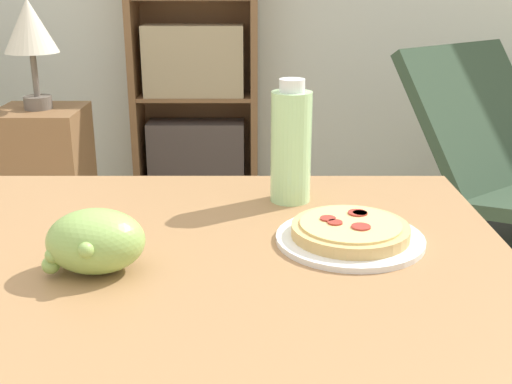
% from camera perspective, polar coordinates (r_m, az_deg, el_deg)
% --- Properties ---
extents(dining_table, '(1.35, 0.78, 0.72)m').
position_cam_1_polar(dining_table, '(1.13, -12.86, -9.10)').
color(dining_table, '#A37549').
rests_on(dining_table, ground_plane).
extents(pizza_on_plate, '(0.25, 0.25, 0.04)m').
position_cam_1_polar(pizza_on_plate, '(1.09, 8.58, -3.67)').
color(pizza_on_plate, white).
rests_on(pizza_on_plate, dining_table).
extents(grape_bunch, '(0.15, 0.12, 0.10)m').
position_cam_1_polar(grape_bunch, '(0.99, -13.87, -4.29)').
color(grape_bunch, '#93BC5B').
rests_on(grape_bunch, dining_table).
extents(drink_bottle, '(0.08, 0.08, 0.24)m').
position_cam_1_polar(drink_bottle, '(1.24, 3.35, 4.20)').
color(drink_bottle, '#B7EAA3').
rests_on(drink_bottle, dining_table).
extents(lounge_chair_far, '(0.93, 1.00, 0.88)m').
position_cam_1_polar(lounge_chair_far, '(2.74, 21.58, -0.94)').
color(lounge_chair_far, black).
rests_on(lounge_chair_far, ground_plane).
extents(bookshelf, '(0.67, 0.28, 1.56)m').
position_cam_1_polar(bookshelf, '(3.44, -5.29, 11.93)').
color(bookshelf, brown).
rests_on(bookshelf, ground_plane).
extents(side_table, '(0.34, 0.34, 0.64)m').
position_cam_1_polar(side_table, '(2.82, -17.86, 0.71)').
color(side_table, brown).
rests_on(side_table, ground_plane).
extents(table_lamp, '(0.21, 0.21, 0.43)m').
position_cam_1_polar(table_lamp, '(2.70, -19.21, 13.35)').
color(table_lamp, '#665B51').
rests_on(table_lamp, side_table).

